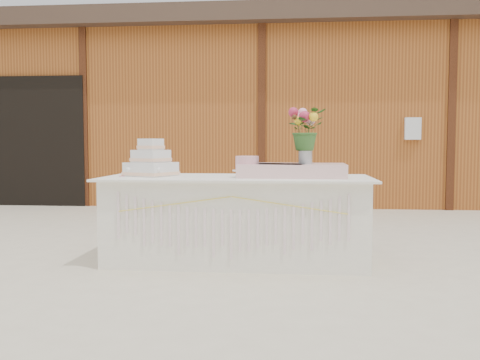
% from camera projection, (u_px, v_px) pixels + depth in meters
% --- Properties ---
extents(ground, '(80.00, 80.00, 0.00)m').
position_uv_depth(ground, '(237.00, 261.00, 4.86)').
color(ground, beige).
rests_on(ground, ground).
extents(barn, '(12.60, 4.60, 3.30)m').
position_uv_depth(barn, '(267.00, 113.00, 10.69)').
color(barn, '#9E5721').
rests_on(barn, ground).
extents(cake_table, '(2.40, 1.00, 0.77)m').
position_uv_depth(cake_table, '(237.00, 219.00, 4.82)').
color(cake_table, silver).
rests_on(cake_table, ground).
extents(wedding_cake, '(0.50, 0.50, 0.34)m').
position_uv_depth(wedding_cake, '(151.00, 163.00, 4.91)').
color(wedding_cake, white).
rests_on(wedding_cake, cake_table).
extents(pink_cake_stand, '(0.26, 0.26, 0.19)m').
position_uv_depth(pink_cake_stand, '(247.00, 166.00, 4.70)').
color(pink_cake_stand, white).
rests_on(pink_cake_stand, cake_table).
extents(satin_runner, '(0.95, 0.57, 0.12)m').
position_uv_depth(satin_runner, '(292.00, 170.00, 4.77)').
color(satin_runner, beige).
rests_on(satin_runner, cake_table).
extents(flower_vase, '(0.12, 0.12, 0.17)m').
position_uv_depth(flower_vase, '(305.00, 154.00, 4.74)').
color(flower_vase, silver).
rests_on(flower_vase, satin_runner).
extents(bouquet, '(0.44, 0.44, 0.37)m').
position_uv_depth(bouquet, '(306.00, 124.00, 4.72)').
color(bouquet, '#315E25').
rests_on(bouquet, flower_vase).
extents(loose_flowers, '(0.17, 0.32, 0.02)m').
position_uv_depth(loose_flowers, '(127.00, 175.00, 5.00)').
color(loose_flowers, pink).
rests_on(loose_flowers, cake_table).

